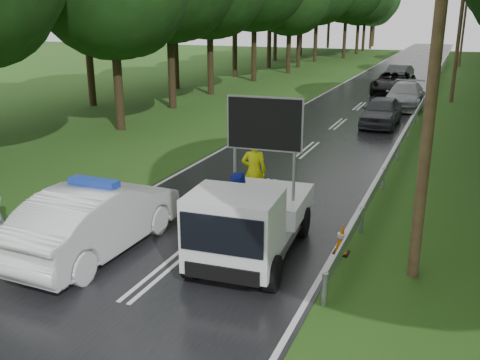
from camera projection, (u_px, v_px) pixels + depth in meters
The scene contains 20 objects.
ground at pixel (162, 272), 11.94m from camera, with size 160.00×160.00×0.00m, color #294C15.
road at pixel (375, 94), 38.40m from camera, with size 7.00×140.00×0.02m, color black.
guardrail at pixel (429, 89), 36.60m from camera, with size 0.12×60.06×0.70m.
utility_pole_near at pixel (438, 39), 10.30m from camera, with size 1.40×0.24×10.00m.
utility_pole_mid at pixel (461, 21), 33.23m from camera, with size 1.40×0.24×10.00m.
utility_pole_far at pixel (465, 18), 56.16m from camera, with size 1.40×0.24×10.00m.
police_sedan at pixel (97, 219), 12.74m from camera, with size 1.84×5.10×1.84m.
work_truck at pixel (249, 220), 12.28m from camera, with size 2.32×4.67×3.62m.
barrier at pixel (254, 195), 14.65m from camera, with size 2.47×0.23×1.02m.
officer at pixel (254, 172), 15.88m from camera, with size 0.75×0.49×2.06m, color #F0FB0D.
civilian at pixel (240, 209), 13.13m from camera, with size 0.90×0.70×1.85m, color #1B2BB1.
queue_car_first at pixel (381, 111), 27.26m from camera, with size 1.75×4.35×1.48m, color #3A3C41.
queue_car_second at pixel (405, 96), 32.35m from camera, with size 2.13×5.25×1.52m, color #A2A4AA.
queue_car_third at pixel (393, 83), 38.15m from camera, with size 2.65×5.74×1.60m, color black.
queue_car_fourth at pixel (398, 75), 43.60m from camera, with size 1.57×4.51×1.48m, color #46484E.
cone_near_left at pixel (21, 256), 11.84m from camera, with size 0.37×0.37×0.79m.
cone_center at pixel (199, 227), 13.64m from camera, with size 0.30×0.30×0.64m.
cone_far at pixel (259, 226), 13.52m from camera, with size 0.37×0.37×0.79m.
cone_left_mid at pixel (154, 204), 15.21m from camera, with size 0.33×0.33×0.70m.
cone_right at pixel (342, 239), 12.75m from camera, with size 0.37×0.37×0.78m.
Camera 1 is at (5.74, -9.29, 5.53)m, focal length 40.00 mm.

